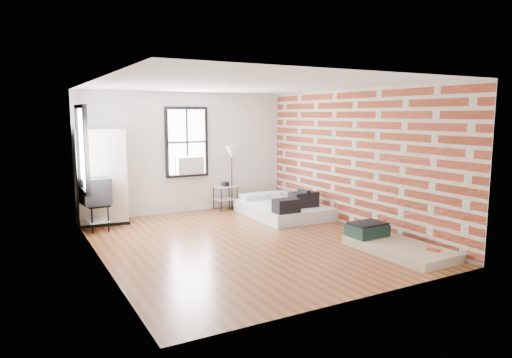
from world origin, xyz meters
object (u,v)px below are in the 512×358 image
wardrobe (102,177)px  floor_lamp (232,156)px  mattress_bare (392,244)px  side_table (225,191)px  tv_stand (95,193)px  mattress_main (284,208)px

wardrobe → floor_lamp: wardrobe is taller
floor_lamp → mattress_bare: bearing=-78.1°
side_table → floor_lamp: bearing=-26.0°
mattress_bare → wardrobe: size_ratio=0.92×
wardrobe → side_table: 2.92m
floor_lamp → tv_stand: floor_lamp is taller
floor_lamp → tv_stand: 3.30m
floor_lamp → tv_stand: (-3.22, -0.45, -0.56)m
mattress_bare → tv_stand: 5.71m
mattress_main → tv_stand: (-3.96, 0.74, 0.57)m
side_table → tv_stand: tv_stand is taller
floor_lamp → tv_stand: bearing=-172.1°
side_table → tv_stand: bearing=-170.4°
mattress_main → wardrobe: size_ratio=1.05×
wardrobe → floor_lamp: size_ratio=1.30×
wardrobe → tv_stand: 0.55m
mattress_main → mattress_bare: bearing=-86.1°
mattress_main → wardrobe: wardrobe is taller
side_table → floor_lamp: 0.87m
wardrobe → tv_stand: size_ratio=1.91×
mattress_main → side_table: side_table is taller
mattress_bare → side_table: bearing=101.8°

